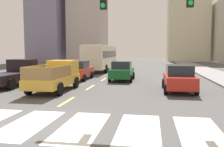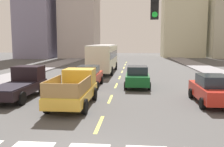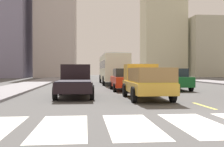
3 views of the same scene
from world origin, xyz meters
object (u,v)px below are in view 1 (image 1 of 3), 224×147
(pickup_stakebed, at_px, (57,76))
(sedan_near_right, at_px, (179,78))
(city_bus, at_px, (101,56))
(sedan_near_left, at_px, (122,71))
(sedan_mid, at_px, (78,70))
(pickup_dark, at_px, (14,73))
(traffic_signal_gantry, at_px, (219,12))

(pickup_stakebed, distance_m, sedan_near_right, 8.08)
(city_bus, xyz_separation_m, sedan_near_left, (3.95, -9.75, -1.09))
(sedan_mid, bearing_deg, city_bus, 87.03)
(pickup_dark, distance_m, sedan_mid, 5.80)
(sedan_near_left, xyz_separation_m, sedan_near_right, (4.35, -5.23, 0.00))
(sedan_near_left, xyz_separation_m, traffic_signal_gantry, (5.26, -10.85, 3.35))
(city_bus, xyz_separation_m, sedan_mid, (-0.05, -9.78, -1.09))
(sedan_near_right, height_order, traffic_signal_gantry, traffic_signal_gantry)
(pickup_dark, bearing_deg, sedan_mid, 47.56)
(traffic_signal_gantry, bearing_deg, sedan_near_right, 99.21)
(pickup_dark, relative_size, traffic_signal_gantry, 0.56)
(sedan_mid, bearing_deg, pickup_stakebed, -89.59)
(pickup_dark, bearing_deg, city_bus, 72.06)
(sedan_near_right, relative_size, traffic_signal_gantry, 0.48)
(city_bus, relative_size, sedan_mid, 2.45)
(pickup_dark, relative_size, sedan_near_right, 1.18)
(city_bus, bearing_deg, traffic_signal_gantry, -67.62)
(sedan_near_left, relative_size, sedan_mid, 1.00)
(city_bus, height_order, sedan_near_right, city_bus)
(pickup_stakebed, bearing_deg, traffic_signal_gantry, -30.25)
(sedan_near_left, distance_m, sedan_near_right, 6.81)
(pickup_stakebed, bearing_deg, pickup_dark, 156.68)
(sedan_mid, bearing_deg, sedan_near_right, -34.54)
(city_bus, relative_size, traffic_signal_gantry, 1.17)
(pickup_dark, height_order, sedan_mid, pickup_dark)
(sedan_near_left, xyz_separation_m, sedan_mid, (-4.01, -0.03, 0.00))
(sedan_mid, height_order, sedan_near_right, same)
(pickup_stakebed, relative_size, sedan_mid, 1.18)
(pickup_stakebed, distance_m, city_bus, 15.86)
(pickup_dark, height_order, city_bus, city_bus)
(pickup_stakebed, bearing_deg, sedan_near_left, 56.62)
(traffic_signal_gantry, bearing_deg, sedan_near_left, 115.88)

